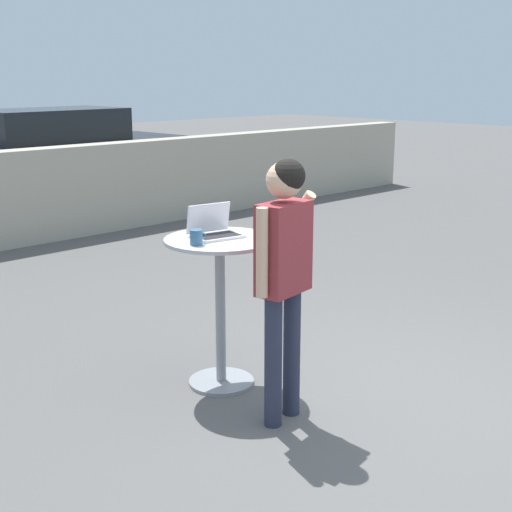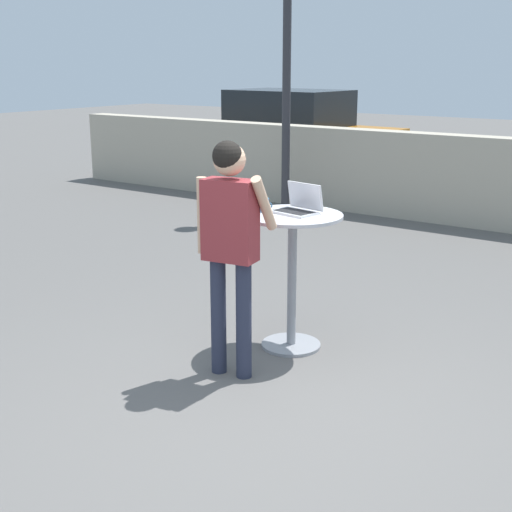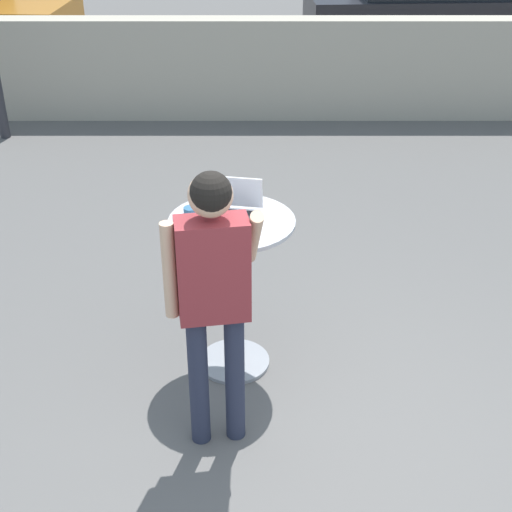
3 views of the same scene
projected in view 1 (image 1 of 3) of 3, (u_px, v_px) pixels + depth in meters
ground_plane at (390, 407)px, 4.73m from camera, size 50.00×50.00×0.00m
cafe_table at (220, 287)px, 4.92m from camera, size 0.76×0.76×1.06m
laptop at (214, 230)px, 4.87m from camera, size 0.37×0.31×0.22m
coffee_mug at (196, 237)px, 4.64m from camera, size 0.12×0.08×0.10m
standing_person at (284, 260)px, 4.31m from camera, size 0.51×0.40×1.67m
parked_car_further_down at (61, 153)px, 12.59m from camera, size 4.51×1.95×1.56m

